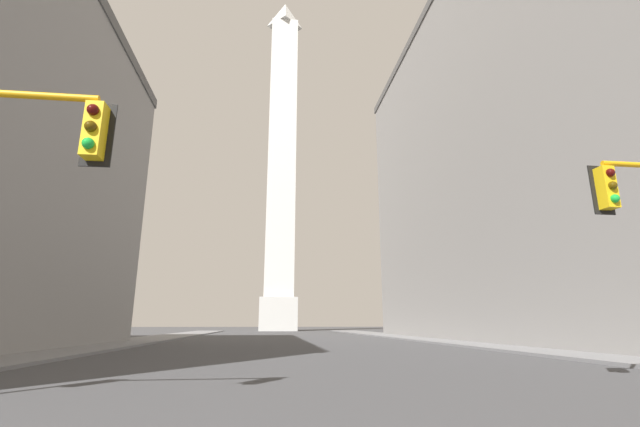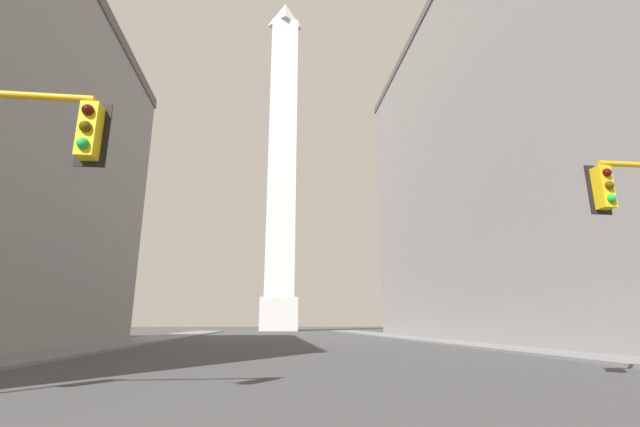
# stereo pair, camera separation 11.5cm
# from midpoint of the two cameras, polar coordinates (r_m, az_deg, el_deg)

# --- Properties ---
(sidewalk_left) EXTENTS (5.00, 109.91, 0.15)m
(sidewalk_left) POSITION_cam_midpoint_polar(r_m,az_deg,el_deg) (35.48, -25.95, -15.38)
(sidewalk_left) COLOR slate
(sidewalk_left) RESTS_ON ground_plane
(sidewalk_right) EXTENTS (5.00, 109.91, 0.15)m
(sidewalk_right) POSITION_cam_midpoint_polar(r_m,az_deg,el_deg) (36.93, 18.09, -16.00)
(sidewalk_right) COLOR slate
(sidewalk_right) RESTS_ON ground_plane
(building_right) EXTENTS (26.27, 56.34, 34.29)m
(building_right) POSITION_cam_midpoint_polar(r_m,az_deg,el_deg) (45.30, 33.63, 8.30)
(building_right) COLOR gray
(building_right) RESTS_ON ground_plane
(obelisk) EXTENTS (7.79, 7.79, 80.17)m
(obelisk) POSITION_cam_midpoint_polar(r_m,az_deg,el_deg) (99.42, -5.16, 7.41)
(obelisk) COLOR silver
(obelisk) RESTS_ON ground_plane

